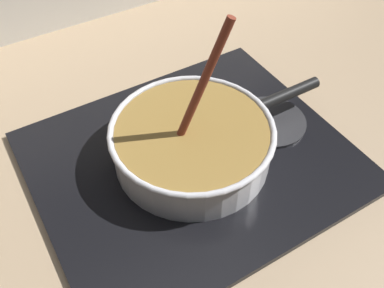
% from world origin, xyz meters
% --- Properties ---
extents(hob_plate, '(0.56, 0.48, 0.01)m').
position_xyz_m(hob_plate, '(0.11, 0.22, 0.01)').
color(hob_plate, black).
rests_on(hob_plate, ground).
extents(burner_ring, '(0.17, 0.17, 0.01)m').
position_xyz_m(burner_ring, '(0.11, 0.22, 0.02)').
color(burner_ring, '#592D0C').
rests_on(burner_ring, hob_plate).
extents(spare_burner, '(0.14, 0.14, 0.01)m').
position_xyz_m(spare_burner, '(0.29, 0.22, 0.01)').
color(spare_burner, '#262628').
rests_on(spare_burner, hob_plate).
extents(cooking_pan, '(0.43, 0.29, 0.29)m').
position_xyz_m(cooking_pan, '(0.11, 0.22, 0.05)').
color(cooking_pan, silver).
rests_on(cooking_pan, hob_plate).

